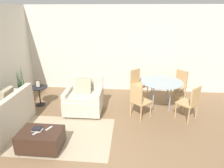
{
  "coord_description": "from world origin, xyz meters",
  "views": [
    {
      "loc": [
        0.63,
        -2.75,
        2.61
      ],
      "look_at": [
        0.18,
        2.18,
        0.75
      ],
      "focal_mm": 32.0,
      "sensor_mm": 36.0,
      "label": 1
    }
  ],
  "objects": [
    {
      "name": "armchair",
      "position": [
        -0.56,
        1.98,
        0.36
      ],
      "size": [
        0.97,
        0.85,
        0.91
      ],
      "color": "beige",
      "rests_on": "ground_plane"
    },
    {
      "name": "ottoman",
      "position": [
        -1.06,
        0.39,
        0.22
      ],
      "size": [
        0.82,
        0.57,
        0.39
      ],
      "color": "#382319",
      "rests_on": "ground_plane"
    },
    {
      "name": "dining_chair_near_right",
      "position": [
        2.14,
        1.78,
        0.52
      ],
      "size": [
        0.59,
        0.59,
        0.9
      ],
      "color": "tan",
      "rests_on": "ground_plane"
    },
    {
      "name": "tv_remote_secondary",
      "position": [
        -0.93,
        0.51,
        0.4
      ],
      "size": [
        0.11,
        0.17,
        0.01
      ],
      "color": "#B7B7BC",
      "rests_on": "ottoman"
    },
    {
      "name": "dining_table",
      "position": [
        1.51,
        2.41,
        0.69
      ],
      "size": [
        1.14,
        1.14,
        0.78
      ],
      "color": "#99A8AD",
      "rests_on": "ground_plane"
    },
    {
      "name": "ground_plane",
      "position": [
        0.0,
        0.0,
        0.0
      ],
      "size": [
        20.0,
        20.0,
        0.0
      ],
      "primitive_type": "plane",
      "color": "brown"
    },
    {
      "name": "dining_chair_near_left",
      "position": [
        0.88,
        1.78,
        0.52
      ],
      "size": [
        0.59,
        0.59,
        0.9
      ],
      "color": "tan",
      "rests_on": "ground_plane"
    },
    {
      "name": "dining_chair_far_left",
      "position": [
        0.88,
        3.04,
        0.52
      ],
      "size": [
        0.59,
        0.59,
        0.9
      ],
      "color": "tan",
      "rests_on": "ground_plane"
    },
    {
      "name": "wall_back",
      "position": [
        0.0,
        3.7,
        1.38
      ],
      "size": [
        12.0,
        0.06,
        2.75
      ],
      "color": "silver",
      "rests_on": "ground_plane"
    },
    {
      "name": "book_stack",
      "position": [
        -1.13,
        0.42,
        0.42
      ],
      "size": [
        0.2,
        0.15,
        0.06
      ],
      "color": "beige",
      "rests_on": "ottoman"
    },
    {
      "name": "side_table",
      "position": [
        -1.91,
        2.26,
        0.4
      ],
      "size": [
        0.49,
        0.49,
        0.56
      ],
      "color": "black",
      "rests_on": "ground_plane"
    },
    {
      "name": "potted_plant",
      "position": [
        -2.43,
        2.26,
        0.26
      ],
      "size": [
        0.39,
        0.39,
        1.19
      ],
      "color": "maroon",
      "rests_on": "ground_plane"
    },
    {
      "name": "area_rug",
      "position": [
        -0.81,
        0.86,
        0.0
      ],
      "size": [
        2.21,
        1.55,
        0.01
      ],
      "color": "tan",
      "rests_on": "ground_plane"
    },
    {
      "name": "picture_frame",
      "position": [
        -1.91,
        2.26,
        0.65
      ],
      "size": [
        0.12,
        0.07,
        0.19
      ],
      "color": "black",
      "rests_on": "side_table"
    },
    {
      "name": "tv_remote_primary",
      "position": [
        -1.11,
        0.33,
        0.4
      ],
      "size": [
        0.11,
        0.14,
        0.01
      ],
      "color": "#B7B7BC",
      "rests_on": "ottoman"
    },
    {
      "name": "dining_chair_far_right",
      "position": [
        2.14,
        3.04,
        0.52
      ],
      "size": [
        0.59,
        0.59,
        0.9
      ],
      "color": "tan",
      "rests_on": "ground_plane"
    }
  ]
}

